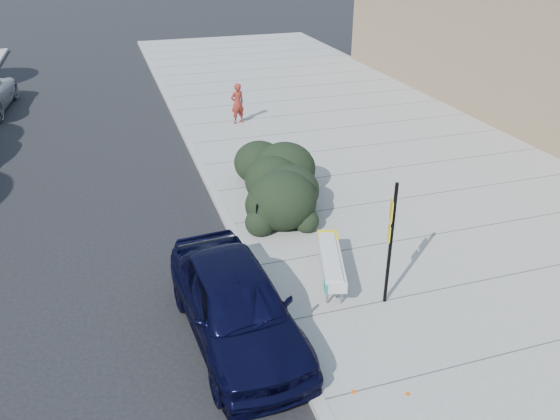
{
  "coord_description": "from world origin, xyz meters",
  "views": [
    {
      "loc": [
        -2.46,
        -7.7,
        6.71
      ],
      "look_at": [
        0.91,
        2.8,
        1.0
      ],
      "focal_mm": 35.0,
      "sensor_mm": 36.0,
      "label": 1
    }
  ],
  "objects_px": {
    "bench": "(331,260)",
    "sign_post": "(390,237)",
    "sedan_navy": "(236,304)",
    "pedestrian": "(237,103)",
    "bike_rack": "(259,212)"
  },
  "relations": [
    {
      "from": "bench",
      "to": "sign_post",
      "type": "bearing_deg",
      "value": -36.66
    },
    {
      "from": "bench",
      "to": "sedan_navy",
      "type": "height_order",
      "value": "sedan_navy"
    },
    {
      "from": "bench",
      "to": "pedestrian",
      "type": "distance_m",
      "value": 10.73
    },
    {
      "from": "bench",
      "to": "bike_rack",
      "type": "xyz_separation_m",
      "value": [
        -0.84,
        2.5,
        -0.0
      ]
    },
    {
      "from": "bench",
      "to": "sedan_navy",
      "type": "relative_size",
      "value": 0.48
    },
    {
      "from": "pedestrian",
      "to": "bench",
      "type": "bearing_deg",
      "value": 69.69
    },
    {
      "from": "sign_post",
      "to": "pedestrian",
      "type": "distance_m",
      "value": 11.72
    },
    {
      "from": "sign_post",
      "to": "sedan_navy",
      "type": "bearing_deg",
      "value": -158.3
    },
    {
      "from": "bike_rack",
      "to": "sign_post",
      "type": "height_order",
      "value": "sign_post"
    },
    {
      "from": "bench",
      "to": "sign_post",
      "type": "height_order",
      "value": "sign_post"
    },
    {
      "from": "sedan_navy",
      "to": "bench",
      "type": "bearing_deg",
      "value": 18.82
    },
    {
      "from": "sign_post",
      "to": "bench",
      "type": "bearing_deg",
      "value": 148.75
    },
    {
      "from": "sedan_navy",
      "to": "pedestrian",
      "type": "height_order",
      "value": "pedestrian"
    },
    {
      "from": "sedan_navy",
      "to": "bike_rack",
      "type": "bearing_deg",
      "value": 63.64
    },
    {
      "from": "bench",
      "to": "pedestrian",
      "type": "height_order",
      "value": "pedestrian"
    }
  ]
}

